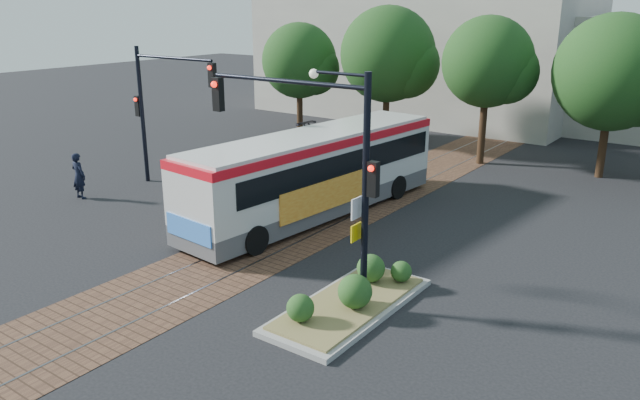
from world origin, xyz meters
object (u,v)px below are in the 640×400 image
at_px(city_bus, 316,170).
at_px(parked_car, 331,136).
at_px(traffic_island, 352,296).
at_px(signal_pole_left, 158,98).
at_px(officer, 79,176).
at_px(signal_pole_main, 325,150).

relative_size(city_bus, parked_car, 2.89).
bearing_deg(traffic_island, signal_pole_left, 159.64).
bearing_deg(officer, signal_pole_left, -111.91).
xyz_separation_m(city_bus, signal_pole_left, (-7.88, -0.73, 2.09)).
height_order(traffic_island, signal_pole_main, signal_pole_main).
relative_size(traffic_island, parked_car, 1.25).
bearing_deg(signal_pole_left, parked_car, 81.56).
bearing_deg(city_bus, signal_pole_main, -46.61).
height_order(signal_pole_left, parked_car, signal_pole_left).
distance_m(city_bus, signal_pole_left, 8.19).
bearing_deg(officer, parked_car, -102.41).
distance_m(signal_pole_left, parked_car, 11.30).
distance_m(traffic_island, signal_pole_left, 14.50).
height_order(traffic_island, parked_car, parked_car).
xyz_separation_m(signal_pole_main, officer, (-13.52, 1.46, -3.20)).
height_order(city_bus, traffic_island, city_bus).
bearing_deg(signal_pole_left, traffic_island, -20.36).
relative_size(signal_pole_left, officer, 3.13).
relative_size(city_bus, signal_pole_left, 2.01).
xyz_separation_m(signal_pole_main, parked_car, (-10.64, 15.51, -3.55)).
distance_m(officer, parked_car, 14.34).
xyz_separation_m(city_bus, signal_pole_main, (4.35, -5.53, 2.38)).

